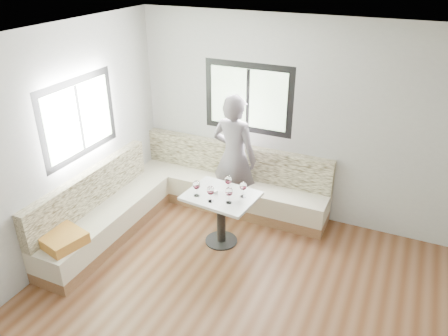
# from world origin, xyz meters

# --- Properties ---
(room) EXTENTS (5.01, 5.01, 2.81)m
(room) POSITION_xyz_m (-0.08, 0.08, 1.41)
(room) COLOR brown
(room) RESTS_ON ground
(banquette) EXTENTS (2.90, 2.80, 0.95)m
(banquette) POSITION_xyz_m (-1.59, 1.61, 0.33)
(banquette) COLOR #966A48
(banquette) RESTS_ON ground
(table) EXTENTS (0.94, 0.77, 0.72)m
(table) POSITION_xyz_m (-0.80, 1.38, 0.54)
(table) COLOR black
(table) RESTS_ON ground
(person) EXTENTS (0.71, 0.51, 1.82)m
(person) POSITION_xyz_m (-0.93, 2.09, 0.91)
(person) COLOR #5F565D
(person) RESTS_ON ground
(olive_ramekin) EXTENTS (0.09, 0.09, 0.04)m
(olive_ramekin) POSITION_xyz_m (-0.90, 1.40, 0.74)
(olive_ramekin) COLOR white
(olive_ramekin) RESTS_ON table
(wine_glass_a) EXTENTS (0.10, 0.10, 0.21)m
(wine_glass_a) POSITION_xyz_m (-1.07, 1.23, 0.87)
(wine_glass_a) COLOR white
(wine_glass_a) RESTS_ON table
(wine_glass_b) EXTENTS (0.10, 0.10, 0.21)m
(wine_glass_b) POSITION_xyz_m (-0.85, 1.18, 0.87)
(wine_glass_b) COLOR white
(wine_glass_b) RESTS_ON table
(wine_glass_c) EXTENTS (0.10, 0.10, 0.21)m
(wine_glass_c) POSITION_xyz_m (-0.64, 1.25, 0.87)
(wine_glass_c) COLOR white
(wine_glass_c) RESTS_ON table
(wine_glass_d) EXTENTS (0.10, 0.10, 0.21)m
(wine_glass_d) POSITION_xyz_m (-0.76, 1.52, 0.87)
(wine_glass_d) COLOR white
(wine_glass_d) RESTS_ON table
(wine_glass_e) EXTENTS (0.10, 0.10, 0.21)m
(wine_glass_e) POSITION_xyz_m (-0.53, 1.45, 0.87)
(wine_glass_e) COLOR white
(wine_glass_e) RESTS_ON table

